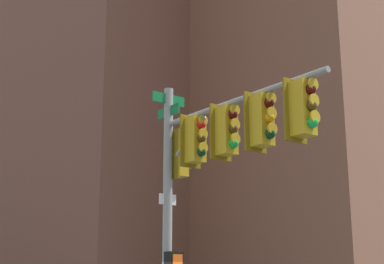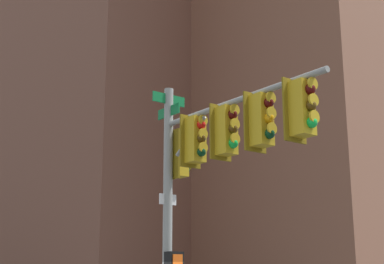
# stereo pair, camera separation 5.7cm
# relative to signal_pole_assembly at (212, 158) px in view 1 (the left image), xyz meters

# --- Properties ---
(signal_pole_assembly) EXTENTS (4.88, 2.18, 6.49)m
(signal_pole_assembly) POSITION_rel_signal_pole_assembly_xyz_m (0.00, 0.00, 0.00)
(signal_pole_assembly) COLOR gray
(signal_pole_assembly) RESTS_ON ground_plane
(building_brick_nearside) EXTENTS (22.61, 21.87, 47.27)m
(building_brick_nearside) POSITION_rel_signal_pole_assembly_xyz_m (-16.49, 35.17, 19.04)
(building_brick_nearside) COLOR brown
(building_brick_nearside) RESTS_ON ground_plane
(building_brick_midblock) EXTENTS (17.80, 15.22, 39.17)m
(building_brick_midblock) POSITION_rel_signal_pole_assembly_xyz_m (-25.67, 22.51, 14.99)
(building_brick_midblock) COLOR brown
(building_brick_midblock) RESTS_ON ground_plane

